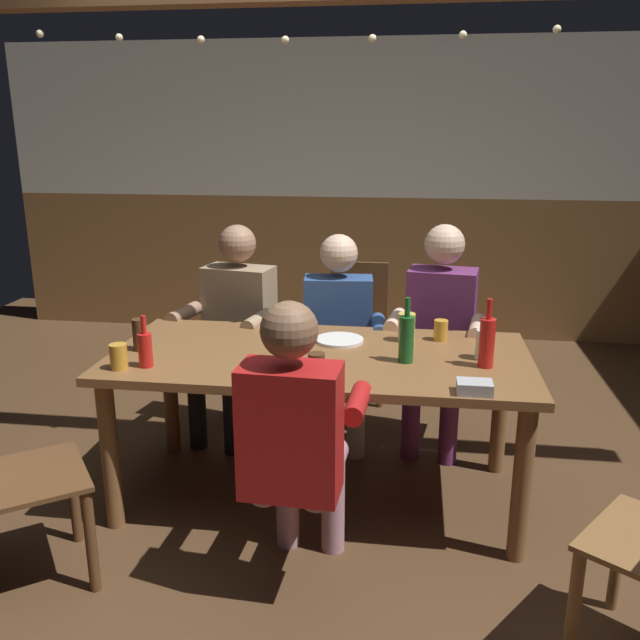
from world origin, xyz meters
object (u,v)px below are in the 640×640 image
at_px(pint_glass_5, 407,327).
at_px(chair_empty_near_left, 1,477).
at_px(person_3, 296,435).
at_px(pint_glass_4, 140,335).
at_px(person_2, 439,326).
at_px(pint_glass_3, 119,357).
at_px(condiment_caddy, 474,387).
at_px(person_0, 234,322).
at_px(person_1, 338,329).
at_px(table_candle, 291,339).
at_px(dining_table, 320,372).
at_px(plate_0, 340,340).
at_px(chair_empty_far_end, 357,324).
at_px(pint_glass_2, 441,330).
at_px(pint_glass_0, 484,344).
at_px(bottle_0, 145,349).
at_px(bottle_1, 406,338).
at_px(bottle_2, 487,341).
at_px(pint_glass_1, 316,366).

bearing_deg(pint_glass_5, chair_empty_near_left, -144.28).
bearing_deg(person_3, pint_glass_4, 147.03).
relative_size(person_2, pint_glass_3, 11.15).
height_order(person_2, pint_glass_4, person_2).
relative_size(condiment_caddy, pint_glass_5, 1.00).
bearing_deg(person_0, pint_glass_4, 82.88).
distance_m(person_1, table_candle, 0.65).
bearing_deg(pint_glass_5, dining_table, -147.84).
height_order(plate_0, pint_glass_4, pint_glass_4).
height_order(chair_empty_far_end, table_candle, chair_empty_far_end).
distance_m(person_0, chair_empty_far_end, 1.00).
bearing_deg(pint_glass_2, pint_glass_0, -54.16).
bearing_deg(table_candle, pint_glass_0, -2.90).
relative_size(chair_empty_near_left, plate_0, 3.73).
height_order(condiment_caddy, bottle_0, bottle_0).
distance_m(chair_empty_far_end, bottle_1, 1.58).
bearing_deg(chair_empty_near_left, pint_glass_3, 114.78).
xyz_separation_m(bottle_1, pint_glass_5, (-0.00, 0.31, -0.04)).
distance_m(dining_table, person_0, 0.91).
xyz_separation_m(person_3, plate_0, (0.07, 0.88, 0.10)).
distance_m(person_1, pint_glass_5, 0.61).
bearing_deg(bottle_2, bottle_0, -172.13).
bearing_deg(dining_table, person_3, -89.66).
distance_m(person_3, chair_empty_far_end, 2.12).
bearing_deg(dining_table, plate_0, 69.96).
bearing_deg(table_candle, plate_0, 28.57).
height_order(person_1, pint_glass_1, person_1).
xyz_separation_m(bottle_0, pint_glass_5, (1.13, 0.53, -0.01)).
height_order(person_1, chair_empty_near_left, person_1).
height_order(pint_glass_1, pint_glass_5, pint_glass_5).
bearing_deg(person_2, pint_glass_3, 44.60).
relative_size(pint_glass_2, pint_glass_5, 0.74).
xyz_separation_m(person_1, table_candle, (-0.16, -0.61, 0.13)).
xyz_separation_m(bottle_1, pint_glass_2, (0.17, 0.34, -0.06)).
distance_m(chair_empty_far_end, pint_glass_5, 1.27).
relative_size(pint_glass_2, pint_glass_3, 0.92).
bearing_deg(condiment_caddy, pint_glass_5, 113.25).
height_order(person_0, bottle_1, person_0).
relative_size(person_2, chair_empty_far_end, 1.42).
xyz_separation_m(person_1, pint_glass_1, (0.02, -1.02, 0.14)).
xyz_separation_m(plate_0, pint_glass_2, (0.49, 0.09, 0.04)).
relative_size(person_0, pint_glass_5, 8.77).
bearing_deg(bottle_1, pint_glass_5, 90.44).
xyz_separation_m(person_0, condiment_caddy, (1.27, -1.09, 0.09)).
bearing_deg(chair_empty_far_end, bottle_0, 67.42).
xyz_separation_m(person_2, pint_glass_1, (-0.54, -1.04, 0.11)).
distance_m(chair_empty_far_end, table_candle, 1.40).
distance_m(person_3, table_candle, 0.78).
bearing_deg(table_candle, bottle_0, -148.56).
bearing_deg(chair_empty_far_end, pint_glass_5, 108.34).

